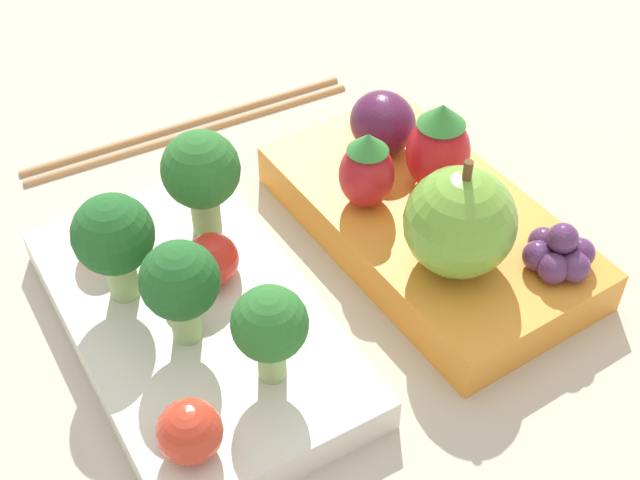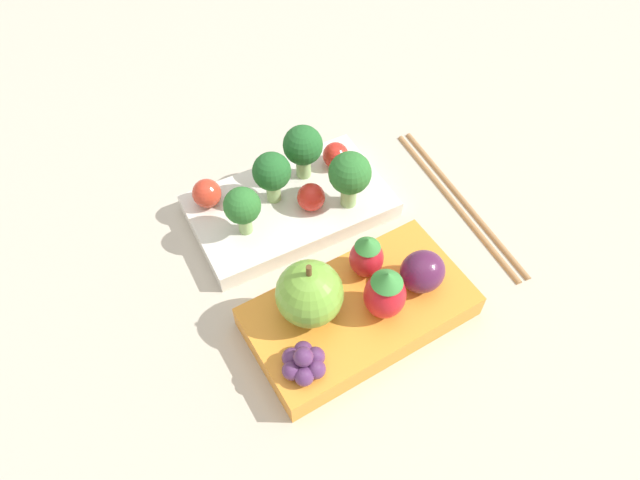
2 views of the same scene
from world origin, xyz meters
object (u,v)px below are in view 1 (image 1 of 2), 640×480
strawberry_0 (438,147)px  bento_box_fruit (427,224)px  broccoli_floret_1 (201,173)px  strawberry_1 (367,170)px  bento_box_savoury (201,329)px  chopsticks_pair (191,126)px  broccoli_floret_2 (114,238)px  apple (460,222)px  cherry_tomato_0 (212,259)px  cherry_tomato_1 (102,229)px  broccoli_floret_0 (270,326)px  grape_cluster (559,252)px  broccoli_floret_3 (180,284)px  cherry_tomato_2 (190,431)px  plum (383,123)px

strawberry_0 → bento_box_fruit: bearing=132.0°
broccoli_floret_1 → strawberry_1: broccoli_floret_1 is taller
bento_box_savoury → chopsticks_pair: (0.15, -0.08, -0.01)m
broccoli_floret_1 → broccoli_floret_2: 0.06m
broccoli_floret_1 → apple: bearing=-138.7°
cherry_tomato_0 → cherry_tomato_1: 0.06m
broccoli_floret_0 → cherry_tomato_1: (0.12, 0.03, -0.02)m
broccoli_floret_0 → grape_cluster: bearing=-100.9°
bento_box_fruit → broccoli_floret_2: 0.17m
broccoli_floret_3 → bento_box_savoury: bearing=-54.5°
grape_cluster → broccoli_floret_1: bearing=44.4°
broccoli_floret_1 → grape_cluster: bearing=-135.6°
cherry_tomato_2 → chopsticks_pair: size_ratio=0.13×
bento_box_savoury → apple: apple is taller
bento_box_fruit → broccoli_floret_1: (0.06, 0.10, 0.04)m
broccoli_floret_3 → cherry_tomato_1: 0.08m
cherry_tomato_2 → plum: (0.11, -0.18, 0.01)m
strawberry_0 → chopsticks_pair: (0.15, 0.07, -0.05)m
cherry_tomato_0 → chopsticks_pair: (0.13, -0.06, -0.03)m
broccoli_floret_0 → broccoli_floret_1: size_ratio=0.85×
broccoli_floret_1 → grape_cluster: size_ratio=1.68×
broccoli_floret_3 → cherry_tomato_0: size_ratio=2.07×
bento_box_savoury → broccoli_floret_0: bearing=-168.0°
apple → grape_cluster: bearing=-127.5°
bento_box_fruit → strawberry_0: bearing=-48.0°
broccoli_floret_0 → apple: size_ratio=0.80×
broccoli_floret_1 → chopsticks_pair: (0.10, -0.05, -0.05)m
broccoli_floret_1 → strawberry_1: 0.08m
cherry_tomato_2 → chopsticks_pair: bearing=-28.6°
bento_box_fruit → chopsticks_pair: bento_box_fruit is taller
broccoli_floret_0 → strawberry_1: (0.06, -0.10, -0.00)m
broccoli_floret_0 → broccoli_floret_1: 0.10m
cherry_tomato_0 → broccoli_floret_0: bearing=172.9°
strawberry_1 → broccoli_floret_1: bearing=65.3°
broccoli_floret_0 → chopsticks_pair: (0.20, -0.07, -0.05)m
strawberry_1 → chopsticks_pair: bearing=12.5°
broccoli_floret_2 → strawberry_1: 0.13m
chopsticks_pair → strawberry_0: bearing=-154.8°
bento_box_fruit → cherry_tomato_0: cherry_tomato_0 is taller
broccoli_floret_0 → cherry_tomato_0: broccoli_floret_0 is taller
cherry_tomato_1 → apple: bearing=-130.5°
broccoli_floret_3 → plum: 0.16m
bento_box_savoury → broccoli_floret_2: (0.03, 0.02, 0.05)m
grape_cluster → strawberry_1: bearing=27.6°
grape_cluster → cherry_tomato_0: bearing=55.9°
cherry_tomato_2 → grape_cluster: (-0.01, -0.19, 0.00)m
bento_box_savoury → cherry_tomato_1: (0.07, 0.02, 0.02)m
grape_cluster → chopsticks_pair: (0.23, 0.08, -0.03)m
apple → grape_cluster: 0.05m
cherry_tomato_2 → strawberry_1: bearing=-62.4°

